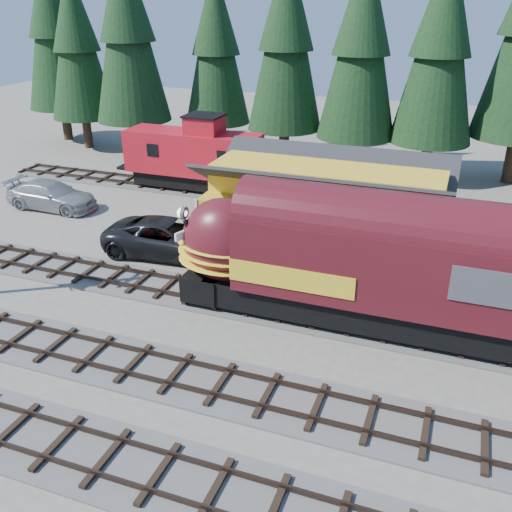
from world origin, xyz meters
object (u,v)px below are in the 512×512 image
(caboose, at_px, (194,156))
(pickup_truck_b, at_px, (52,195))
(locomotive, at_px, (359,268))
(depot, at_px, (325,203))
(pickup_truck_a, at_px, (170,238))

(caboose, relative_size, pickup_truck_b, 1.57)
(locomotive, relative_size, caboose, 1.76)
(depot, height_order, locomotive, depot)
(caboose, height_order, pickup_truck_a, caboose)
(pickup_truck_b, bearing_deg, depot, -92.84)
(pickup_truck_b, bearing_deg, pickup_truck_a, -109.67)
(depot, relative_size, pickup_truck_a, 1.81)
(depot, bearing_deg, pickup_truck_b, 177.47)
(locomotive, bearing_deg, depot, 115.43)
(locomotive, relative_size, pickup_truck_b, 2.75)
(locomotive, height_order, pickup_truck_b, locomotive)
(depot, distance_m, pickup_truck_a, 8.49)
(caboose, xyz_separation_m, pickup_truck_b, (-7.13, -6.69, -1.60))
(caboose, distance_m, pickup_truck_a, 11.15)
(locomotive, xyz_separation_m, caboose, (-14.39, 14.00, -0.18))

